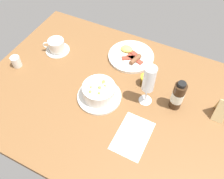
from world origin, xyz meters
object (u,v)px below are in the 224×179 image
object	(u,v)px
jam_jar	(146,80)
sauce_bottle_brown	(178,96)
wine_glass	(149,81)
breakfast_plate	(131,56)
porridge_bowl	(99,92)
cutlery_setting	(133,135)
menu_card	(222,109)
creamer_jug	(16,61)
coffee_cup	(57,46)

from	to	relation	value
jam_jar	sauce_bottle_brown	size ratio (longest dim) A/B	0.34
wine_glass	sauce_bottle_brown	distance (cm)	14.02
sauce_bottle_brown	breakfast_plate	bearing A→B (deg)	146.53
porridge_bowl	cutlery_setting	size ratio (longest dim) A/B	1.04
jam_jar	sauce_bottle_brown	distance (cm)	16.94
porridge_bowl	wine_glass	bearing A→B (deg)	21.32
porridge_bowl	jam_jar	bearing A→B (deg)	46.00
sauce_bottle_brown	menu_card	distance (cm)	18.00
creamer_jug	breakfast_plate	size ratio (longest dim) A/B	0.26
breakfast_plate	menu_card	xyz separation A→B (cm)	(45.89, -15.36, 4.02)
coffee_cup	wine_glass	xyz separation A→B (cm)	(51.92, -9.38, 10.20)
cutlery_setting	menu_card	distance (cm)	36.93
coffee_cup	sauce_bottle_brown	xyz separation A→B (cm)	(64.02, -6.41, 3.77)
porridge_bowl	breakfast_plate	xyz separation A→B (cm)	(2.39, 28.94, -2.78)
jam_jar	menu_card	size ratio (longest dim) A/B	0.51
coffee_cup	wine_glass	world-z (taller)	wine_glass
porridge_bowl	sauce_bottle_brown	xyz separation A→B (cm)	(30.70, 10.23, 3.21)
cutlery_setting	jam_jar	xyz separation A→B (cm)	(-5.16, 26.13, 2.36)
creamer_jug	sauce_bottle_brown	world-z (taller)	sauce_bottle_brown
wine_glass	jam_jar	size ratio (longest dim) A/B	3.95
cutlery_setting	menu_card	xyz separation A→B (cm)	(27.80, 23.85, 4.72)
cutlery_setting	creamer_jug	world-z (taller)	creamer_jug
jam_jar	breakfast_plate	bearing A→B (deg)	134.69
jam_jar	breakfast_plate	xyz separation A→B (cm)	(-12.93, 13.08, -1.66)
creamer_jug	wine_glass	bearing A→B (deg)	7.28
coffee_cup	creamer_jug	size ratio (longest dim) A/B	2.06
coffee_cup	breakfast_plate	size ratio (longest dim) A/B	0.54
breakfast_plate	menu_card	world-z (taller)	menu_card
porridge_bowl	breakfast_plate	bearing A→B (deg)	85.29
breakfast_plate	menu_card	bearing A→B (deg)	-18.50
menu_card	sauce_bottle_brown	bearing A→B (deg)	-169.19
coffee_cup	menu_card	bearing A→B (deg)	-2.14
sauce_bottle_brown	breakfast_plate	xyz separation A→B (cm)	(-28.31, 18.71, -5.99)
cutlery_setting	coffee_cup	distance (cm)	60.23
breakfast_plate	jam_jar	bearing A→B (deg)	-45.31
coffee_cup	jam_jar	size ratio (longest dim) A/B	2.35
sauce_bottle_brown	breakfast_plate	distance (cm)	34.46
creamer_jug	sauce_bottle_brown	bearing A→B (deg)	8.34
jam_jar	sauce_bottle_brown	xyz separation A→B (cm)	(15.38, -5.64, 4.33)
porridge_bowl	creamer_jug	distance (cm)	44.80
sauce_bottle_brown	jam_jar	bearing A→B (deg)	159.86
cutlery_setting	menu_card	world-z (taller)	menu_card
creamer_jug	jam_jar	bearing A→B (deg)	15.53
coffee_cup	jam_jar	distance (cm)	48.65
wine_glass	sauce_bottle_brown	xyz separation A→B (cm)	(12.10, 2.97, -6.42)
coffee_cup	menu_card	distance (cm)	81.67
wine_glass	jam_jar	distance (cm)	14.16
cutlery_setting	jam_jar	bearing A→B (deg)	101.17
cutlery_setting	menu_card	size ratio (longest dim) A/B	1.84
coffee_cup	jam_jar	world-z (taller)	coffee_cup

